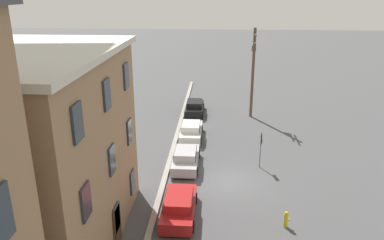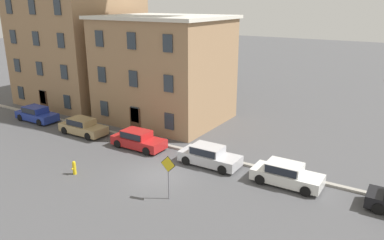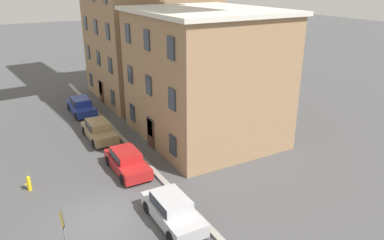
{
  "view_description": "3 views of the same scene",
  "coord_description": "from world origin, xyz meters",
  "views": [
    {
      "loc": [
        -22.83,
        1.1,
        12.48
      ],
      "look_at": [
        -1.33,
        2.52,
        4.87
      ],
      "focal_mm": 35.0,
      "sensor_mm": 36.0,
      "label": 1
    },
    {
      "loc": [
        13.92,
        -18.24,
        11.2
      ],
      "look_at": [
        0.39,
        3.53,
        3.0
      ],
      "focal_mm": 35.0,
      "sensor_mm": 36.0,
      "label": 2
    },
    {
      "loc": [
        16.87,
        -4.01,
        11.97
      ],
      "look_at": [
        0.76,
        5.08,
        4.92
      ],
      "focal_mm": 35.0,
      "sensor_mm": 36.0,
      "label": 3
    }
  ],
  "objects": [
    {
      "name": "ground_plane",
      "position": [
        0.0,
        0.0,
        0.0
      ],
      "size": [
        200.0,
        200.0,
        0.0
      ],
      "primitive_type": "plane",
      "color": "#4C4C4F"
    },
    {
      "name": "car_red",
      "position": [
        -4.37,
        3.07,
        0.75
      ],
      "size": [
        4.4,
        1.92,
        1.43
      ],
      "color": "#B21E1E",
      "rests_on": "ground_plane"
    },
    {
      "name": "kerb_strip",
      "position": [
        0.0,
        4.5,
        0.08
      ],
      "size": [
        56.0,
        0.36,
        0.16
      ],
      "primitive_type": "cube",
      "color": "#9E998E",
      "rests_on": "ground_plane"
    },
    {
      "name": "fire_hydrant",
      "position": [
        -4.95,
        -2.91,
        0.48
      ],
      "size": [
        0.24,
        0.34,
        0.96
      ],
      "color": "yellow",
      "rests_on": "ground_plane"
    },
    {
      "name": "car_silver",
      "position": [
        2.01,
        3.21,
        0.75
      ],
      "size": [
        4.4,
        1.92,
        1.43
      ],
      "color": "#B7B7BC",
      "rests_on": "ground_plane"
    },
    {
      "name": "apartment_midblock",
      "position": [
        -7.05,
        10.54,
        4.97
      ],
      "size": [
        11.59,
        9.6,
        9.92
      ],
      "color": "#9E7A56",
      "rests_on": "ground_plane"
    },
    {
      "name": "utility_pole",
      "position": [
        13.99,
        -2.51,
        5.03
      ],
      "size": [
        2.4,
        0.44,
        8.94
      ],
      "color": "brown",
      "rests_on": "ground_plane"
    },
    {
      "name": "caution_sign",
      "position": [
        2.36,
        -2.24,
        1.85
      ],
      "size": [
        1.02,
        0.08,
        2.74
      ],
      "color": "slate",
      "rests_on": "ground_plane"
    },
    {
      "name": "car_black",
      "position": [
        14.47,
        3.3,
        0.75
      ],
      "size": [
        4.4,
        1.92,
        1.43
      ],
      "color": "black",
      "rests_on": "ground_plane"
    },
    {
      "name": "car_white",
      "position": [
        7.62,
        3.19,
        0.75
      ],
      "size": [
        4.4,
        1.92,
        1.43
      ],
      "color": "silver",
      "rests_on": "ground_plane"
    }
  ]
}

